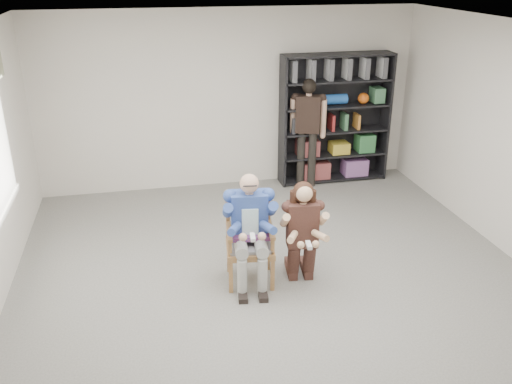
{
  "coord_description": "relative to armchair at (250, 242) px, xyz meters",
  "views": [
    {
      "loc": [
        -1.38,
        -4.81,
        3.41
      ],
      "look_at": [
        -0.2,
        0.6,
        1.05
      ],
      "focal_mm": 38.0,
      "sensor_mm": 36.0,
      "label": 1
    }
  ],
  "objects": [
    {
      "name": "room_shell",
      "position": [
        0.3,
        -0.46,
        0.89
      ],
      "size": [
        6.0,
        7.0,
        2.8
      ],
      "primitive_type": null,
      "color": "silver",
      "rests_on": "ground"
    },
    {
      "name": "floor",
      "position": [
        0.3,
        -0.46,
        -0.51
      ],
      "size": [
        6.0,
        7.0,
        0.01
      ],
      "primitive_type": "cube",
      "color": "slate",
      "rests_on": "ground"
    },
    {
      "name": "armchair",
      "position": [
        0.0,
        0.0,
        0.0
      ],
      "size": [
        0.65,
        0.63,
        1.01
      ],
      "primitive_type": null,
      "rotation": [
        0.0,
        0.0,
        -0.12
      ],
      "color": "olive",
      "rests_on": "floor"
    },
    {
      "name": "seated_man",
      "position": [
        0.0,
        -0.0,
        0.15
      ],
      "size": [
        0.66,
        0.85,
        1.32
      ],
      "primitive_type": null,
      "rotation": [
        0.0,
        0.0,
        -0.12
      ],
      "color": "navy",
      "rests_on": "floor"
    },
    {
      "name": "kneeling_woman",
      "position": [
        0.58,
        -0.12,
        0.1
      ],
      "size": [
        0.6,
        0.86,
        1.2
      ],
      "primitive_type": null,
      "rotation": [
        0.0,
        0.0,
        -0.12
      ],
      "color": "#391F1B",
      "rests_on": "floor"
    },
    {
      "name": "bookshelf",
      "position": [
        2.0,
        2.82,
        0.54
      ],
      "size": [
        1.8,
        0.38,
        2.1
      ],
      "primitive_type": null,
      "color": "black",
      "rests_on": "floor"
    },
    {
      "name": "standing_man",
      "position": [
        1.49,
        2.66,
        0.37
      ],
      "size": [
        0.61,
        0.47,
        1.76
      ],
      "primitive_type": null,
      "rotation": [
        0.0,
        0.0,
        -0.36
      ],
      "color": "black",
      "rests_on": "floor"
    }
  ]
}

